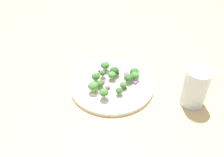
{
  "coord_description": "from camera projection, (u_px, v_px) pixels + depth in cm",
  "views": [
    {
      "loc": [
        52.61,
        9.17,
        45.71
      ],
      "look_at": [
        -0.43,
        2.16,
        2.7
      ],
      "focal_mm": 37.07,
      "sensor_mm": 36.0,
      "label": 1
    }
  ],
  "objects": [
    {
      "name": "fork",
      "position": [
        79.0,
        56.0,
        0.82
      ],
      "size": [
        13.88,
        14.94,
        0.5
      ],
      "color": "silver",
      "rests_on": "ground_plane"
    },
    {
      "name": "broccoli_floret_4",
      "position": [
        112.0,
        75.0,
        0.69
      ],
      "size": [
        2.45,
        2.45,
        2.48
      ],
      "color": "#9EC684",
      "rests_on": "plate"
    },
    {
      "name": "broccoli_floret_10",
      "position": [
        123.0,
        85.0,
        0.66
      ],
      "size": [
        2.12,
        2.12,
        2.15
      ],
      "color": "#8EB77A",
      "rests_on": "plate"
    },
    {
      "name": "broccoli_floret_2",
      "position": [
        103.0,
        73.0,
        0.7
      ],
      "size": [
        1.98,
        1.98,
        2.0
      ],
      "color": "#9EC684",
      "rests_on": "plate"
    },
    {
      "name": "onion_bit_1",
      "position": [
        126.0,
        74.0,
        0.72
      ],
      "size": [
        1.66,
        1.61,
        0.36
      ],
      "primitive_type": "cube",
      "rotation": [
        0.0,
        0.0,
        2.45
      ],
      "color": "#934C84",
      "rests_on": "plate"
    },
    {
      "name": "onion_bit_4",
      "position": [
        108.0,
        87.0,
        0.67
      ],
      "size": [
        1.54,
        1.58,
        0.59
      ],
      "primitive_type": "cube",
      "rotation": [
        0.0,
        0.0,
        0.67
      ],
      "color": "#843D75",
      "rests_on": "plate"
    },
    {
      "name": "water_glass",
      "position": [
        195.0,
        88.0,
        0.61
      ],
      "size": [
        6.62,
        6.62,
        10.81
      ],
      "primitive_type": "cylinder",
      "color": "silver",
      "rests_on": "ground_plane"
    },
    {
      "name": "onion_bit_3",
      "position": [
        124.0,
        88.0,
        0.67
      ],
      "size": [
        1.63,
        1.72,
        0.5
      ],
      "primitive_type": "cube",
      "rotation": [
        0.0,
        0.0,
        0.57
      ],
      "color": "#843D75",
      "rests_on": "plate"
    },
    {
      "name": "onion_bit_2",
      "position": [
        95.0,
        79.0,
        0.7
      ],
      "size": [
        1.4,
        1.25,
        0.59
      ],
      "primitive_type": "cube",
      "rotation": [
        0.0,
        0.0,
        1.92
      ],
      "color": "#934C84",
      "rests_on": "plate"
    },
    {
      "name": "dressing_pool",
      "position": [
        112.0,
        82.0,
        0.7
      ],
      "size": [
        14.45,
        14.45,
        0.2
      ],
      "primitive_type": "cylinder",
      "color": "white",
      "rests_on": "plate"
    },
    {
      "name": "broccoli_floret_1",
      "position": [
        93.0,
        86.0,
        0.65
      ],
      "size": [
        3.0,
        3.0,
        3.04
      ],
      "color": "#9EC684",
      "rests_on": "plate"
    },
    {
      "name": "cranberry_0",
      "position": [
        118.0,
        73.0,
        0.71
      ],
      "size": [
        0.89,
        0.89,
        0.89
      ],
      "primitive_type": "sphere",
      "color": "maroon",
      "rests_on": "plate"
    },
    {
      "name": "cranberry_2",
      "position": [
        131.0,
        75.0,
        0.72
      ],
      "size": [
        0.84,
        0.84,
        0.84
      ],
      "primitive_type": "sphere",
      "color": "maroon",
      "rests_on": "plate"
    },
    {
      "name": "onion_bit_5",
      "position": [
        135.0,
        82.0,
        0.69
      ],
      "size": [
        1.36,
        1.3,
        0.56
      ],
      "primitive_type": "cube",
      "rotation": [
        0.0,
        0.0,
        0.53
      ],
      "color": "#934C84",
      "rests_on": "plate"
    },
    {
      "name": "broccoli_floret_5",
      "position": [
        100.0,
        84.0,
        0.67
      ],
      "size": [
        2.34,
        2.34,
        2.37
      ],
      "color": "#ADD18E",
      "rests_on": "plate"
    },
    {
      "name": "broccoli_floret_6",
      "position": [
        134.0,
        72.0,
        0.71
      ],
      "size": [
        2.85,
        2.85,
        2.89
      ],
      "color": "#ADD18E",
      "rests_on": "plate"
    },
    {
      "name": "broccoli_floret_0",
      "position": [
        104.0,
        93.0,
        0.63
      ],
      "size": [
        2.59,
        2.59,
        2.62
      ],
      "color": "#8EB77A",
      "rests_on": "plate"
    },
    {
      "name": "broccoli_floret_9",
      "position": [
        105.0,
        66.0,
        0.73
      ],
      "size": [
        2.88,
        2.88,
        2.92
      ],
      "color": "#9EC684",
      "rests_on": "plate"
    },
    {
      "name": "cranberry_1",
      "position": [
        99.0,
        71.0,
        0.73
      ],
      "size": [
        0.84,
        0.84,
        0.84
      ],
      "primitive_type": "sphere",
      "color": "maroon",
      "rests_on": "plate"
    },
    {
      "name": "broccoli_floret_8",
      "position": [
        135.0,
        76.0,
        0.69
      ],
      "size": [
        2.59,
        2.59,
        2.63
      ],
      "color": "#ADD18E",
      "rests_on": "plate"
    },
    {
      "name": "broccoli_floret_11",
      "position": [
        114.0,
        71.0,
        0.71
      ],
      "size": [
        2.84,
        2.84,
        2.88
      ],
      "color": "#8EB77A",
      "rests_on": "plate"
    },
    {
      "name": "broccoli_floret_7",
      "position": [
        96.0,
        77.0,
        0.68
      ],
      "size": [
        2.54,
        2.54,
        2.58
      ],
      "color": "#ADD18E",
      "rests_on": "plate"
    },
    {
      "name": "onion_bit_0",
      "position": [
        103.0,
        81.0,
        0.69
      ],
      "size": [
        1.58,
        1.56,
        0.32
      ],
      "primitive_type": "cube",
      "rotation": [
        0.0,
        0.0,
        0.17
      ],
      "color": "#843D75",
      "rests_on": "plate"
    },
    {
      "name": "plate",
      "position": [
        112.0,
        83.0,
        0.7
      ],
      "size": [
        24.91,
        24.91,
        1.7
      ],
      "color": "white",
      "rests_on": "ground_plane"
    },
    {
      "name": "broccoli_floret_12",
      "position": [
        128.0,
        78.0,
        0.68
      ],
      "size": [
        2.69,
        2.69,
        2.73
      ],
      "color": "#ADD18E",
      "rests_on": "plate"
    },
    {
      "name": "broccoli_floret_3",
      "position": [
        119.0,
        91.0,
        0.64
      ],
      "size": [
        2.09,
        2.09,
        2.12
      ],
      "color": "#9EC684",
      "rests_on": "plate"
    },
    {
      "name": "ground_plane",
      "position": [
        105.0,
        88.0,
        0.71
      ],
      "size": [
        180.0,
        180.0,
        2.0
      ],
      "primitive_type": "cube",
      "color": "tan"
    }
  ]
}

